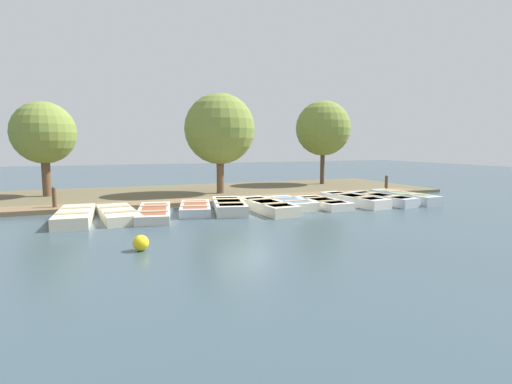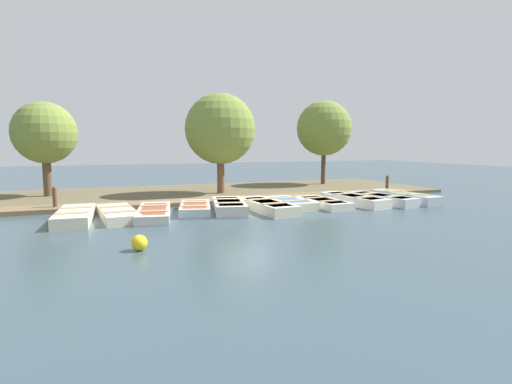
% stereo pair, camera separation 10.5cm
% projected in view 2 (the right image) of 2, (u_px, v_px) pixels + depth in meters
% --- Properties ---
extents(ground_plane, '(80.00, 80.00, 0.00)m').
position_uv_depth(ground_plane, '(244.00, 207.00, 17.05)').
color(ground_plane, '#384C56').
extents(shore_bank, '(8.00, 24.00, 0.14)m').
position_uv_depth(shore_bank, '(214.00, 192.00, 21.67)').
color(shore_bank, brown).
rests_on(shore_bank, ground_plane).
extents(dock_walkway, '(1.42, 20.42, 0.18)m').
position_uv_depth(dock_walkway, '(233.00, 200.00, 18.50)').
color(dock_walkway, brown).
rests_on(dock_walkway, ground_plane).
extents(rowboat_0, '(3.26, 1.29, 0.41)m').
position_uv_depth(rowboat_0, '(75.00, 216.00, 13.71)').
color(rowboat_0, beige).
rests_on(rowboat_0, ground_plane).
extents(rowboat_1, '(3.36, 1.45, 0.36)m').
position_uv_depth(rowboat_1, '(118.00, 214.00, 14.27)').
color(rowboat_1, beige).
rests_on(rowboat_1, ground_plane).
extents(rowboat_2, '(3.64, 1.69, 0.34)m').
position_uv_depth(rowboat_2, '(154.00, 212.00, 14.63)').
color(rowboat_2, beige).
rests_on(rowboat_2, ground_plane).
extents(rowboat_3, '(2.91, 1.73, 0.36)m').
position_uv_depth(rowboat_3, '(195.00, 208.00, 15.52)').
color(rowboat_3, '#B2BCC1').
rests_on(rowboat_3, ground_plane).
extents(rowboat_4, '(3.21, 1.78, 0.44)m').
position_uv_depth(rowboat_4, '(229.00, 206.00, 15.80)').
color(rowboat_4, beige).
rests_on(rowboat_4, ground_plane).
extents(rowboat_5, '(3.52, 1.35, 0.42)m').
position_uv_depth(rowboat_5, '(267.00, 206.00, 15.86)').
color(rowboat_5, beige).
rests_on(rowboat_5, ground_plane).
extents(rowboat_6, '(2.77, 1.42, 0.37)m').
position_uv_depth(rowboat_6, '(290.00, 203.00, 16.82)').
color(rowboat_6, beige).
rests_on(rowboat_6, ground_plane).
extents(rowboat_7, '(2.99, 1.27, 0.33)m').
position_uv_depth(rowboat_7, '(323.00, 203.00, 17.06)').
color(rowboat_7, silver).
rests_on(rowboat_7, ground_plane).
extents(rowboat_8, '(3.60, 1.51, 0.43)m').
position_uv_depth(rowboat_8, '(354.00, 200.00, 17.64)').
color(rowboat_8, silver).
rests_on(rowboat_8, ground_plane).
extents(rowboat_9, '(3.48, 1.61, 0.41)m').
position_uv_depth(rowboat_9, '(382.00, 199.00, 17.97)').
color(rowboat_9, '#B2BCC1').
rests_on(rowboat_9, ground_plane).
extents(rowboat_10, '(3.61, 1.24, 0.43)m').
position_uv_depth(rowboat_10, '(405.00, 197.00, 18.62)').
color(rowboat_10, '#B2BCC1').
rests_on(rowboat_10, ground_plane).
extents(mooring_post_near, '(0.16, 0.16, 1.00)m').
position_uv_depth(mooring_post_near, '(55.00, 199.00, 15.76)').
color(mooring_post_near, brown).
rests_on(mooring_post_near, ground_plane).
extents(mooring_post_far, '(0.16, 0.16, 1.00)m').
position_uv_depth(mooring_post_far, '(387.00, 184.00, 21.52)').
color(mooring_post_far, brown).
rests_on(mooring_post_far, ground_plane).
extents(buoy, '(0.40, 0.40, 0.40)m').
position_uv_depth(buoy, '(139.00, 243.00, 9.96)').
color(buoy, yellow).
rests_on(buoy, ground_plane).
extents(park_tree_far_left, '(2.96, 2.96, 4.68)m').
position_uv_depth(park_tree_far_left, '(45.00, 133.00, 19.13)').
color(park_tree_far_left, brown).
rests_on(park_tree_far_left, ground_plane).
extents(park_tree_left, '(3.59, 3.59, 5.22)m').
position_uv_depth(park_tree_left, '(220.00, 129.00, 20.27)').
color(park_tree_left, brown).
rests_on(park_tree_left, ground_plane).
extents(park_tree_center, '(3.44, 3.44, 5.38)m').
position_uv_depth(park_tree_center, '(324.00, 128.00, 25.07)').
color(park_tree_center, '#4C3828').
rests_on(park_tree_center, ground_plane).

